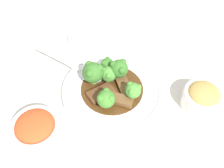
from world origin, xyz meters
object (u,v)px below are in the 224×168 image
beef_strip_0 (125,87)px  sauce_dish (80,38)px  broccoli_floret_0 (133,90)px  broccoli_floret_1 (119,68)px  broccoli_floret_4 (109,74)px  side_bowl_appetizer (202,97)px  beef_strip_2 (120,100)px  broccoli_floret_3 (93,72)px  serving_spoon (85,73)px  side_bowl_kimchi (37,131)px  broccoli_floret_2 (107,64)px  main_plate (112,90)px  beef_strip_1 (102,94)px  broccoli_floret_5 (106,99)px

beef_strip_0 → sauce_dish: beef_strip_0 is taller
broccoli_floret_0 → broccoli_floret_1: bearing=-9.7°
broccoli_floret_0 → broccoli_floret_4: (0.08, 0.01, -0.00)m
broccoli_floret_1 → side_bowl_appetizer: bearing=-146.6°
beef_strip_2 → broccoli_floret_0: (-0.01, -0.03, 0.02)m
broccoli_floret_3 → broccoli_floret_4: broccoli_floret_3 is taller
sauce_dish → serving_spoon: bearing=152.9°
beef_strip_0 → side_bowl_kimchi: 0.23m
broccoli_floret_3 → broccoli_floret_2: bearing=-79.0°
beef_strip_2 → broccoli_floret_2: size_ratio=1.62×
side_bowl_kimchi → broccoli_floret_4: bearing=-82.1°
sauce_dish → beef_strip_2: bearing=168.8°
broccoli_floret_1 → side_bowl_appetizer: broccoli_floret_1 is taller
main_plate → sauce_dish: 0.22m
beef_strip_1 → side_bowl_appetizer: 0.24m
broccoli_floret_5 → broccoli_floret_3: bearing=-12.0°
main_plate → broccoli_floret_1: bearing=-63.2°
beef_strip_0 → side_bowl_appetizer: size_ratio=0.74×
beef_strip_2 → broccoli_floret_1: size_ratio=1.19×
broccoli_floret_1 → broccoli_floret_2: broccoli_floret_1 is taller
side_bowl_appetizer → side_bowl_kimchi: bearing=66.7°
side_bowl_appetizer → sauce_dish: size_ratio=1.24×
beef_strip_0 → sauce_dish: size_ratio=0.92×
beef_strip_0 → broccoli_floret_0: bearing=177.1°
beef_strip_0 → broccoli_floret_2: broccoli_floret_2 is taller
beef_strip_0 → beef_strip_2: 0.04m
main_plate → beef_strip_1: (-0.00, 0.03, 0.01)m
broccoli_floret_4 → sauce_dish: 0.20m
broccoli_floret_0 → broccoli_floret_4: bearing=10.4°
beef_strip_2 → broccoli_floret_4: bearing=-13.9°
beef_strip_0 → side_bowl_appetizer: 0.19m
beef_strip_0 → broccoli_floret_4: broccoli_floret_4 is taller
side_bowl_kimchi → broccoli_floret_1: bearing=-84.7°
broccoli_floret_4 → side_bowl_kimchi: 0.22m
broccoli_floret_1 → broccoli_floret_2: 0.04m
beef_strip_2 → side_bowl_kimchi: (0.04, 0.20, 0.01)m
beef_strip_1 → broccoli_floret_2: broccoli_floret_2 is taller
serving_spoon → side_bowl_appetizer: 0.30m
broccoli_floret_1 → serving_spoon: broccoli_floret_1 is taller
beef_strip_0 → broccoli_floret_1: broccoli_floret_1 is taller
broccoli_floret_3 → broccoli_floret_4: size_ratio=1.41×
broccoli_floret_2 → broccoli_floret_4: size_ratio=0.94×
main_plate → broccoli_floret_5: bearing=128.4°
main_plate → beef_strip_2: beef_strip_2 is taller
beef_strip_0 → broccoli_floret_3: broccoli_floret_3 is taller
broccoli_floret_3 → sauce_dish: size_ratio=0.80×
broccoli_floret_2 → broccoli_floret_5: broccoli_floret_5 is taller
broccoli_floret_4 → sauce_dish: (0.19, -0.03, -0.04)m
broccoli_floret_0 → beef_strip_1: bearing=48.1°
beef_strip_0 → main_plate: bearing=50.4°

